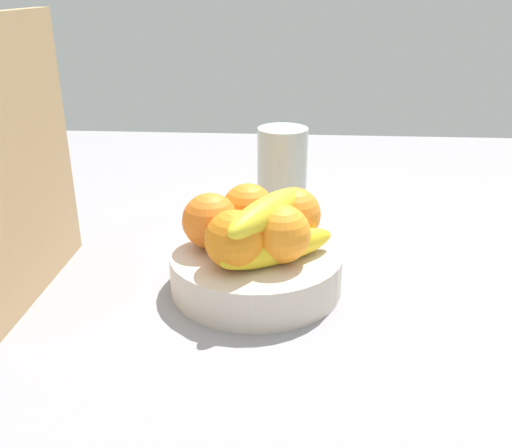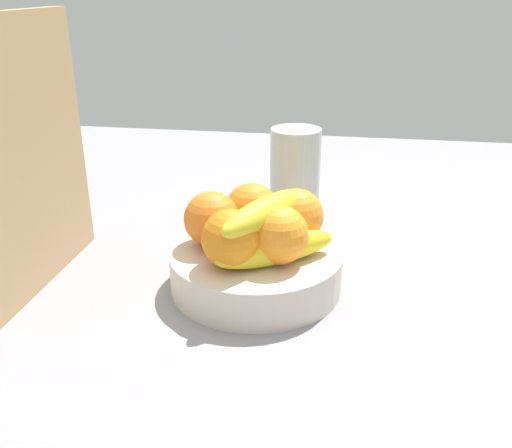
{
  "view_description": "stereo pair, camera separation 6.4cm",
  "coord_description": "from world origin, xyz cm",
  "px_view_note": "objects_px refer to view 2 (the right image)",
  "views": [
    {
      "loc": [
        -64.68,
        -6.25,
        38.96
      ],
      "look_at": [
        3.84,
        -1.5,
        9.48
      ],
      "focal_mm": 39.46,
      "sensor_mm": 36.0,
      "label": 1
    },
    {
      "loc": [
        -63.94,
        -12.59,
        38.96
      ],
      "look_at": [
        3.84,
        -1.5,
        9.48
      ],
      "focal_mm": 39.46,
      "sensor_mm": 36.0,
      "label": 2
    }
  ],
  "objects_px": {
    "fruit_bowl": "(256,269)",
    "banana_bunch": "(269,230)",
    "orange_front_left": "(252,210)",
    "orange_front_right": "(212,219)",
    "orange_back_left": "(279,235)",
    "cutting_board": "(27,158)",
    "orange_back_right": "(296,216)",
    "thermos_tumbler": "(295,177)",
    "orange_center": "(231,239)"
  },
  "relations": [
    {
      "from": "orange_front_left",
      "to": "cutting_board",
      "type": "xyz_separation_m",
      "value": [
        -0.08,
        0.28,
        0.09
      ]
    },
    {
      "from": "cutting_board",
      "to": "thermos_tumbler",
      "type": "bearing_deg",
      "value": -50.54
    },
    {
      "from": "fruit_bowl",
      "to": "thermos_tumbler",
      "type": "distance_m",
      "value": 0.25
    },
    {
      "from": "orange_back_left",
      "to": "cutting_board",
      "type": "xyz_separation_m",
      "value": [
        -0.0,
        0.33,
        0.09
      ]
    },
    {
      "from": "orange_front_left",
      "to": "orange_back_left",
      "type": "height_order",
      "value": "same"
    },
    {
      "from": "orange_back_right",
      "to": "banana_bunch",
      "type": "height_order",
      "value": "banana_bunch"
    },
    {
      "from": "fruit_bowl",
      "to": "orange_center",
      "type": "height_order",
      "value": "orange_center"
    },
    {
      "from": "orange_front_left",
      "to": "orange_front_right",
      "type": "bearing_deg",
      "value": 131.31
    },
    {
      "from": "orange_back_left",
      "to": "fruit_bowl",
      "type": "bearing_deg",
      "value": 52.4
    },
    {
      "from": "orange_front_right",
      "to": "orange_back_left",
      "type": "height_order",
      "value": "same"
    },
    {
      "from": "orange_center",
      "to": "banana_bunch",
      "type": "height_order",
      "value": "banana_bunch"
    },
    {
      "from": "orange_center",
      "to": "orange_front_right",
      "type": "bearing_deg",
      "value": 33.84
    },
    {
      "from": "fruit_bowl",
      "to": "orange_back_left",
      "type": "height_order",
      "value": "orange_back_left"
    },
    {
      "from": "thermos_tumbler",
      "to": "orange_front_left",
      "type": "bearing_deg",
      "value": 167.0
    },
    {
      "from": "orange_back_right",
      "to": "cutting_board",
      "type": "bearing_deg",
      "value": 101.05
    },
    {
      "from": "banana_bunch",
      "to": "thermos_tumbler",
      "type": "distance_m",
      "value": 0.26
    },
    {
      "from": "orange_front_left",
      "to": "orange_back_right",
      "type": "relative_size",
      "value": 1.0
    },
    {
      "from": "fruit_bowl",
      "to": "orange_front_right",
      "type": "distance_m",
      "value": 0.09
    },
    {
      "from": "orange_back_left",
      "to": "banana_bunch",
      "type": "height_order",
      "value": "banana_bunch"
    },
    {
      "from": "fruit_bowl",
      "to": "banana_bunch",
      "type": "distance_m",
      "value": 0.08
    },
    {
      "from": "fruit_bowl",
      "to": "orange_back_left",
      "type": "distance_m",
      "value": 0.08
    },
    {
      "from": "orange_front_left",
      "to": "orange_center",
      "type": "height_order",
      "value": "same"
    },
    {
      "from": "orange_back_left",
      "to": "cutting_board",
      "type": "distance_m",
      "value": 0.34
    },
    {
      "from": "fruit_bowl",
      "to": "thermos_tumbler",
      "type": "xyz_separation_m",
      "value": [
        0.24,
        -0.03,
        0.06
      ]
    },
    {
      "from": "orange_back_right",
      "to": "cutting_board",
      "type": "relative_size",
      "value": 0.21
    },
    {
      "from": "orange_front_left",
      "to": "orange_center",
      "type": "distance_m",
      "value": 0.1
    },
    {
      "from": "cutting_board",
      "to": "thermos_tumbler",
      "type": "distance_m",
      "value": 0.43
    },
    {
      "from": "orange_center",
      "to": "thermos_tumbler",
      "type": "bearing_deg",
      "value": -10.23
    },
    {
      "from": "orange_front_right",
      "to": "cutting_board",
      "type": "distance_m",
      "value": 0.25
    },
    {
      "from": "banana_bunch",
      "to": "fruit_bowl",
      "type": "bearing_deg",
      "value": 44.86
    },
    {
      "from": "banana_bunch",
      "to": "cutting_board",
      "type": "bearing_deg",
      "value": 91.19
    },
    {
      "from": "orange_back_right",
      "to": "orange_front_right",
      "type": "bearing_deg",
      "value": 105.1
    },
    {
      "from": "orange_front_left",
      "to": "orange_front_right",
      "type": "height_order",
      "value": "same"
    },
    {
      "from": "orange_front_right",
      "to": "orange_back_right",
      "type": "xyz_separation_m",
      "value": [
        0.03,
        -0.11,
        0.0
      ]
    },
    {
      "from": "orange_front_right",
      "to": "banana_bunch",
      "type": "relative_size",
      "value": 0.45
    },
    {
      "from": "fruit_bowl",
      "to": "orange_back_left",
      "type": "xyz_separation_m",
      "value": [
        -0.03,
        -0.03,
        0.07
      ]
    },
    {
      "from": "orange_back_left",
      "to": "orange_back_right",
      "type": "bearing_deg",
      "value": -12.6
    },
    {
      "from": "orange_front_right",
      "to": "orange_back_right",
      "type": "relative_size",
      "value": 1.0
    },
    {
      "from": "orange_front_right",
      "to": "orange_front_left",
      "type": "bearing_deg",
      "value": -48.69
    },
    {
      "from": "fruit_bowl",
      "to": "orange_front_left",
      "type": "height_order",
      "value": "orange_front_left"
    },
    {
      "from": "fruit_bowl",
      "to": "cutting_board",
      "type": "relative_size",
      "value": 0.65
    },
    {
      "from": "orange_back_left",
      "to": "orange_back_right",
      "type": "height_order",
      "value": "same"
    },
    {
      "from": "thermos_tumbler",
      "to": "orange_center",
      "type": "bearing_deg",
      "value": 169.77
    },
    {
      "from": "orange_front_left",
      "to": "orange_front_right",
      "type": "relative_size",
      "value": 1.0
    },
    {
      "from": "orange_back_left",
      "to": "thermos_tumbler",
      "type": "relative_size",
      "value": 0.46
    },
    {
      "from": "orange_front_right",
      "to": "thermos_tumbler",
      "type": "relative_size",
      "value": 0.46
    },
    {
      "from": "orange_back_left",
      "to": "orange_front_left",
      "type": "bearing_deg",
      "value": 31.57
    },
    {
      "from": "cutting_board",
      "to": "orange_front_right",
      "type": "bearing_deg",
      "value": -80.62
    },
    {
      "from": "cutting_board",
      "to": "thermos_tumbler",
      "type": "height_order",
      "value": "cutting_board"
    },
    {
      "from": "orange_center",
      "to": "thermos_tumbler",
      "type": "height_order",
      "value": "thermos_tumbler"
    }
  ]
}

